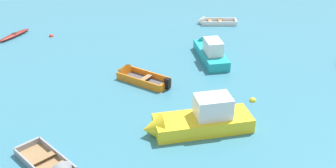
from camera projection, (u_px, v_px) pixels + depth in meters
motor_launch_turquoise_cluster_inner at (210, 51)px, 30.62m from camera, size 2.89×5.37×1.95m
rowboat_orange_outer_left at (133, 75)px, 27.73m from camera, size 4.17×2.92×1.21m
kayak_maroon_distant_center at (14, 35)px, 34.51m from camera, size 1.64×3.34×0.32m
rowboat_white_midfield_right at (208, 22)px, 37.35m from camera, size 3.71×1.54×1.06m
motor_launch_yellow_center at (195, 120)px, 22.09m from camera, size 6.12×3.56×2.32m
mooring_buoy_far_field at (253, 101)px, 25.17m from camera, size 0.43×0.43×0.43m
mooring_buoy_outer_edge at (51, 36)px, 34.67m from camera, size 0.39×0.39×0.39m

